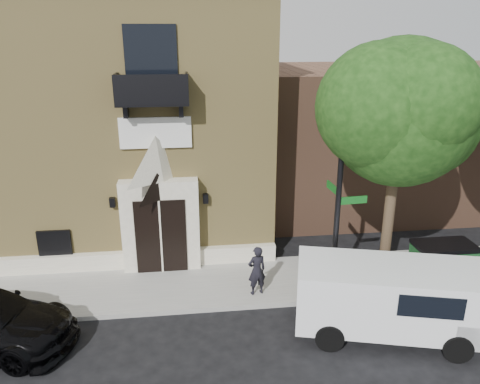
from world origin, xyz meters
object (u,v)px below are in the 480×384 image
object	(u,v)px
dumpster	(443,261)
pedestrian_near	(257,270)
cargo_van	(397,298)
street_sign	(338,204)
fire_hydrant	(386,276)

from	to	relation	value
dumpster	pedestrian_near	xyz separation A→B (m)	(-6.25, -0.19, 0.16)
cargo_van	pedestrian_near	xyz separation A→B (m)	(-3.49, 2.30, -0.19)
cargo_van	street_sign	world-z (taller)	street_sign
pedestrian_near	cargo_van	bearing A→B (deg)	132.62
street_sign	fire_hydrant	world-z (taller)	street_sign
street_sign	pedestrian_near	bearing A→B (deg)	164.75
dumpster	pedestrian_near	distance (m)	6.26
street_sign	dumpster	size ratio (longest dim) A/B	3.15
cargo_van	dumpster	xyz separation A→B (m)	(2.76, 2.49, -0.35)
cargo_van	street_sign	distance (m)	3.04
cargo_van	dumpster	distance (m)	3.73
dumpster	pedestrian_near	world-z (taller)	pedestrian_near
fire_hydrant	cargo_van	bearing A→B (deg)	-107.77
cargo_van	street_sign	size ratio (longest dim) A/B	0.87
cargo_van	street_sign	bearing A→B (deg)	137.38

